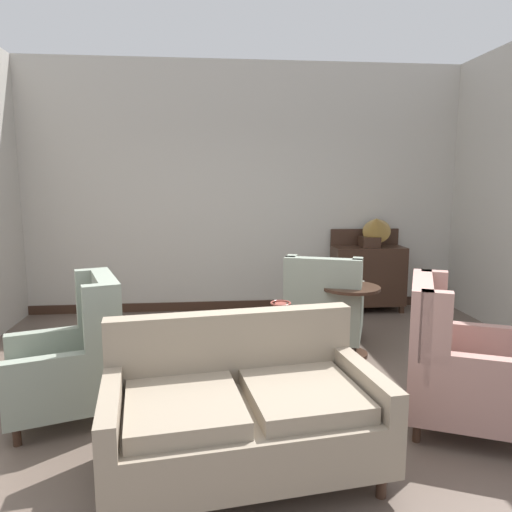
# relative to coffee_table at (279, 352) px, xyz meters

# --- Properties ---
(ground) EXTENTS (8.77, 8.77, 0.00)m
(ground) POSITION_rel_coffee_table_xyz_m (-0.05, -0.29, -0.39)
(ground) COLOR brown
(wall_back) EXTENTS (6.14, 0.08, 3.36)m
(wall_back) POSITION_rel_coffee_table_xyz_m (-0.05, 2.84, 1.29)
(wall_back) COLOR #BCB7AD
(wall_back) RESTS_ON ground
(baseboard_back) EXTENTS (5.98, 0.03, 0.12)m
(baseboard_back) POSITION_rel_coffee_table_xyz_m (-0.05, 2.79, -0.33)
(baseboard_back) COLOR #382319
(baseboard_back) RESTS_ON ground
(coffee_table) EXTENTS (0.84, 0.84, 0.48)m
(coffee_table) POSITION_rel_coffee_table_xyz_m (0.00, 0.00, 0.00)
(coffee_table) COLOR #382319
(coffee_table) RESTS_ON ground
(porcelain_vase) EXTENTS (0.20, 0.20, 0.32)m
(porcelain_vase) POSITION_rel_coffee_table_xyz_m (0.02, 0.05, 0.24)
(porcelain_vase) COLOR brown
(porcelain_vase) RESTS_ON coffee_table
(settee) EXTENTS (1.75, 1.13, 0.93)m
(settee) POSITION_rel_coffee_table_xyz_m (-0.37, -1.01, 0.01)
(settee) COLOR gray
(settee) RESTS_ON ground
(armchair_near_window) EXTENTS (1.00, 0.95, 1.08)m
(armchair_near_window) POSITION_rel_coffee_table_xyz_m (-1.58, -0.17, 0.06)
(armchair_near_window) COLOR gray
(armchair_near_window) RESTS_ON ground
(armchair_far_left) EXTENTS (1.02, 1.07, 1.02)m
(armchair_far_left) POSITION_rel_coffee_table_xyz_m (0.67, 1.14, 0.04)
(armchair_far_left) COLOR gray
(armchair_far_left) RESTS_ON ground
(armchair_near_sideboard) EXTENTS (1.11, 1.12, 1.08)m
(armchair_near_sideboard) POSITION_rel_coffee_table_xyz_m (1.22, -0.58, 0.06)
(armchair_near_sideboard) COLOR tan
(armchair_near_sideboard) RESTS_ON ground
(side_table) EXTENTS (0.59, 0.59, 0.74)m
(side_table) POSITION_rel_coffee_table_xyz_m (0.86, 0.86, 0.06)
(side_table) COLOR #382319
(side_table) RESTS_ON ground
(sideboard) EXTENTS (0.97, 0.43, 1.12)m
(sideboard) POSITION_rel_coffee_table_xyz_m (1.61, 2.55, 0.12)
(sideboard) COLOR #382319
(sideboard) RESTS_ON ground
(gramophone) EXTENTS (0.53, 0.59, 0.56)m
(gramophone) POSITION_rel_coffee_table_xyz_m (1.66, 2.45, 0.78)
(gramophone) COLOR #382319
(gramophone) RESTS_ON sideboard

